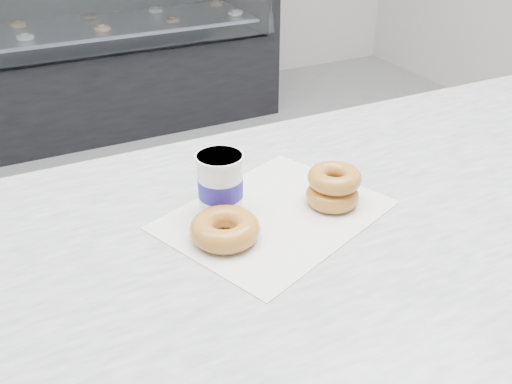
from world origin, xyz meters
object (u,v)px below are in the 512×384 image
display_case (62,46)px  donut_single (225,229)px  donut_stack (333,187)px  coffee_cup (220,184)px

display_case → donut_single: size_ratio=22.57×
donut_stack → coffee_cup: (-0.17, 0.06, 0.02)m
donut_single → donut_stack: size_ratio=1.10×
display_case → donut_single: display_case is taller
display_case → coffee_cup: 2.67m
donut_single → donut_stack: donut_stack is taller
coffee_cup → donut_stack: bearing=-0.9°
donut_single → coffee_cup: coffee_cup is taller
coffee_cup → display_case: bearing=105.0°
donut_stack → coffee_cup: bearing=160.8°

